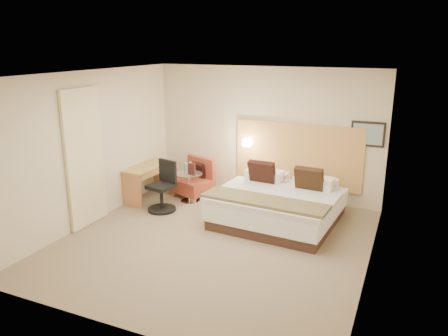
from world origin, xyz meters
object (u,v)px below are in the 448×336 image
at_px(bed, 279,204).
at_px(lounge_chair, 195,181).
at_px(side_table, 189,186).
at_px(desk, 148,173).
at_px(desk_chair, 163,190).

relative_size(bed, lounge_chair, 2.40).
height_order(lounge_chair, side_table, lounge_chair).
height_order(bed, desk, bed).
relative_size(bed, desk_chair, 2.30).
bearing_deg(lounge_chair, desk, -142.87).
distance_m(desk, desk_chair, 0.76).
bearing_deg(lounge_chair, desk_chair, -99.08).
bearing_deg(desk, lounge_chair, 37.13).
height_order(side_table, desk_chair, desk_chair).
relative_size(lounge_chair, desk_chair, 0.96).
xyz_separation_m(desk, desk_chair, (0.61, -0.43, -0.16)).
bearing_deg(bed, desk, 179.02).
bearing_deg(side_table, desk_chair, -112.75).
xyz_separation_m(side_table, desk, (-0.86, -0.17, 0.23)).
bearing_deg(bed, side_table, 173.49).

